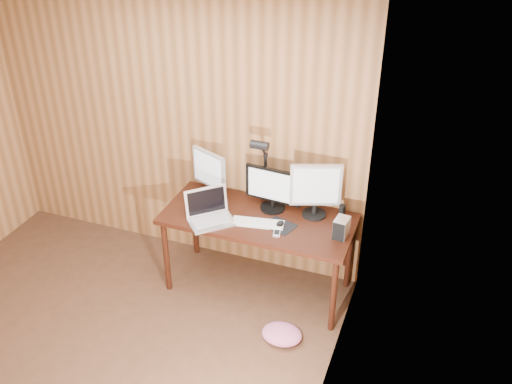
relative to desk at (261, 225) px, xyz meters
The scene contains 14 objects.
room_shell 2.04m from the desk, 118.65° to the right, with size 4.00×4.00×4.00m.
desk is the anchor object (origin of this frame).
monitor_center 0.34m from the desk, 52.38° to the left, with size 0.49×0.21×0.38m.
monitor_left 0.64m from the desk, 167.51° to the left, with size 0.36×0.18×0.43m.
monitor_right 0.58m from the desk, 14.98° to the left, with size 0.41×0.20×0.47m.
laptop 0.48m from the desk, 146.13° to the right, with size 0.45×0.45×0.26m.
keyboard 0.22m from the desk, 78.59° to the right, with size 0.44×0.20×0.02m.
mousepad 0.28m from the desk, 32.48° to the right, with size 0.23×0.19×0.00m, color black.
mouse 0.29m from the desk, 32.48° to the right, with size 0.06×0.10×0.04m, color black.
hard_drive 0.75m from the desk, ahead, with size 0.12×0.16×0.16m.
phone 0.36m from the desk, 47.93° to the right, with size 0.07×0.11×0.01m.
speaker 0.70m from the desk, 12.18° to the left, with size 0.05×0.05×0.13m, color black.
desk_lamp 0.55m from the desk, 106.61° to the left, with size 0.15×0.22×0.66m.
fabric_pile 0.93m from the desk, 56.85° to the right, with size 0.33×0.27×0.10m, color #C66089, non-canonical shape.
Camera 1 is at (2.28, -2.11, 3.35)m, focal length 40.00 mm.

